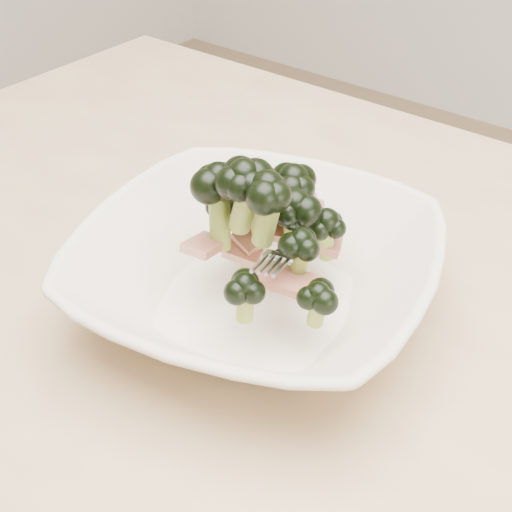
% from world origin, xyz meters
% --- Properties ---
extents(dining_table, '(1.20, 0.80, 0.75)m').
position_xyz_m(dining_table, '(0.00, 0.00, 0.65)').
color(dining_table, tan).
rests_on(dining_table, ground).
extents(broccoli_dish, '(0.33, 0.33, 0.13)m').
position_xyz_m(broccoli_dish, '(-0.08, 0.01, 0.79)').
color(broccoli_dish, beige).
rests_on(broccoli_dish, dining_table).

